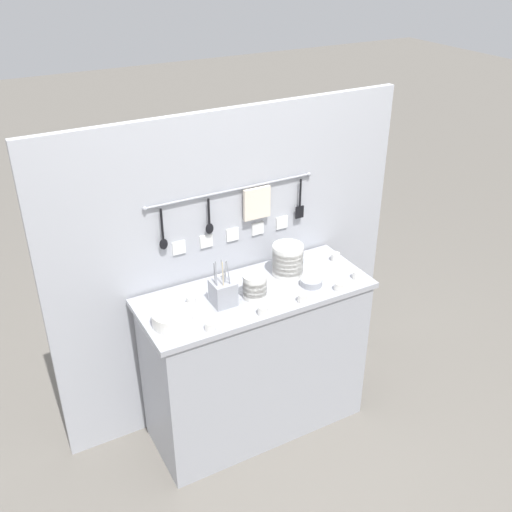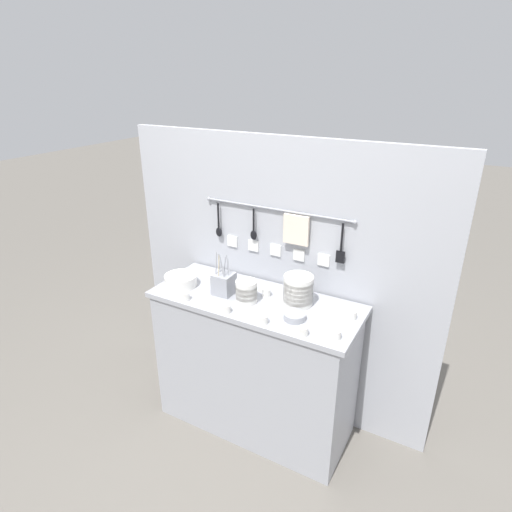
% 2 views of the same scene
% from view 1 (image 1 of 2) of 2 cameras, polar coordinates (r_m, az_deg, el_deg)
% --- Properties ---
extents(ground_plane, '(20.00, 20.00, 0.00)m').
position_cam_1_polar(ground_plane, '(3.66, -0.05, -15.42)').
color(ground_plane, '#666059').
extents(counter, '(1.22, 0.49, 0.91)m').
position_cam_1_polar(counter, '(3.36, -0.05, -9.88)').
color(counter, '#9EA0A8').
rests_on(counter, ground).
extents(back_wall, '(2.02, 0.08, 1.79)m').
position_cam_1_polar(back_wall, '(3.31, -2.37, -1.19)').
color(back_wall, '#A8AAB2').
rests_on(back_wall, ground).
extents(bowl_stack_wide_centre, '(0.12, 0.12, 0.13)m').
position_cam_1_polar(bowl_stack_wide_centre, '(3.01, -0.12, -2.87)').
color(bowl_stack_wide_centre, silver).
rests_on(bowl_stack_wide_centre, counter).
extents(bowl_stack_tall_left, '(0.17, 0.17, 0.17)m').
position_cam_1_polar(bowl_stack_tall_left, '(3.20, 3.04, -0.37)').
color(bowl_stack_tall_left, silver).
rests_on(bowl_stack_tall_left, counter).
extents(plate_stack, '(0.20, 0.20, 0.07)m').
position_cam_1_polar(plate_stack, '(2.86, -7.96, -5.85)').
color(plate_stack, silver).
rests_on(plate_stack, counter).
extents(steel_mixing_bowl, '(0.12, 0.12, 0.04)m').
position_cam_1_polar(steel_mixing_bowl, '(3.15, 5.28, -2.47)').
color(steel_mixing_bowl, '#93969E').
rests_on(steel_mixing_bowl, counter).
extents(cutlery_caddy, '(0.11, 0.11, 0.27)m').
position_cam_1_polar(cutlery_caddy, '(2.96, -3.16, -3.47)').
color(cutlery_caddy, '#93969E').
rests_on(cutlery_caddy, counter).
extents(cup_edge_near, '(0.05, 0.05, 0.05)m').
position_cam_1_polar(cup_edge_near, '(2.91, 0.65, -5.19)').
color(cup_edge_near, silver).
rests_on(cup_edge_near, counter).
extents(cup_centre, '(0.05, 0.05, 0.05)m').
position_cam_1_polar(cup_centre, '(3.23, 9.59, -1.77)').
color(cup_centre, silver).
rests_on(cup_centre, counter).
extents(cup_by_caddy, '(0.05, 0.05, 0.05)m').
position_cam_1_polar(cup_by_caddy, '(3.12, 7.92, -2.89)').
color(cup_by_caddy, silver).
rests_on(cup_by_caddy, counter).
extents(cup_back_right, '(0.05, 0.05, 0.05)m').
position_cam_1_polar(cup_back_right, '(3.39, 7.57, -0.08)').
color(cup_back_right, silver).
rests_on(cup_back_right, counter).
extents(cup_back_left, '(0.05, 0.05, 0.05)m').
position_cam_1_polar(cup_back_left, '(3.15, -0.11, -2.23)').
color(cup_back_left, silver).
rests_on(cup_back_left, counter).
extents(cup_edge_far, '(0.05, 0.05, 0.05)m').
position_cam_1_polar(cup_edge_far, '(3.00, -6.20, -4.21)').
color(cup_edge_far, silver).
rests_on(cup_edge_far, counter).
extents(cup_mid_row, '(0.05, 0.05, 0.05)m').
position_cam_1_polar(cup_mid_row, '(2.81, -4.40, -6.67)').
color(cup_mid_row, silver).
rests_on(cup_mid_row, counter).
extents(cup_beside_plates, '(0.05, 0.05, 0.05)m').
position_cam_1_polar(cup_beside_plates, '(3.01, 4.45, -3.99)').
color(cup_beside_plates, silver).
rests_on(cup_beside_plates, counter).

